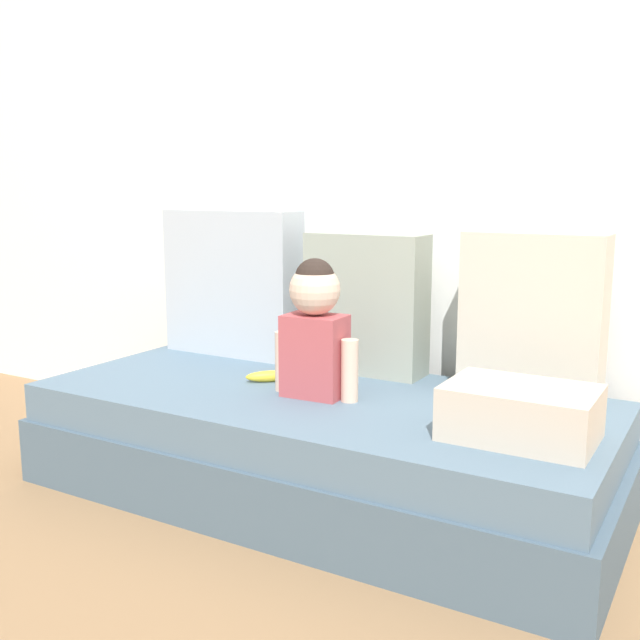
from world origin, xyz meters
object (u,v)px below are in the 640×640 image
throw_pillow_center (366,304)px  folded_blanket (521,413)px  couch (320,445)px  throw_pillow_right (532,315)px  banana (269,376)px  toddler (316,326)px  throw_pillow_left (233,283)px

throw_pillow_center → folded_blanket: (0.70, -0.45, -0.18)m
couch → throw_pillow_right: bearing=29.2°
throw_pillow_right → banana: 0.92m
toddler → couch: bearing=95.2°
throw_pillow_center → toddler: (0.00, -0.37, -0.02)m
throw_pillow_left → throw_pillow_right: size_ratio=1.10×
throw_pillow_left → folded_blanket: throw_pillow_left is taller
throw_pillow_left → couch: bearing=-29.2°
throw_pillow_center → throw_pillow_right: bearing=0.0°
throw_pillow_center → throw_pillow_left: bearing=180.0°
toddler → banana: toddler is taller
couch → folded_blanket: folded_blanket is taller
throw_pillow_center → banana: bearing=-127.1°
couch → toddler: size_ratio=4.30×
couch → folded_blanket: 0.76m
toddler → folded_blanket: 0.72m
toddler → banana: (-0.23, 0.07, -0.22)m
throw_pillow_left → banana: throw_pillow_left is taller
banana → throw_pillow_right: bearing=19.8°
throw_pillow_right → folded_blanket: bearing=-78.3°
couch → throw_pillow_center: bearing=90.0°
folded_blanket → throw_pillow_left: bearing=161.1°
throw_pillow_left → throw_pillow_center: throw_pillow_left is taller
toddler → throw_pillow_right: bearing=31.5°
banana → folded_blanket: folded_blanket is taller
couch → banana: size_ratio=11.55×
couch → throw_pillow_center: (0.00, 0.34, 0.44)m
throw_pillow_left → throw_pillow_center: (0.61, 0.00, -0.04)m
banana → folded_blanket: 0.94m
couch → throw_pillow_left: 0.84m
throw_pillow_left → throw_pillow_right: 1.22m
banana → folded_blanket: (0.93, -0.15, 0.05)m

